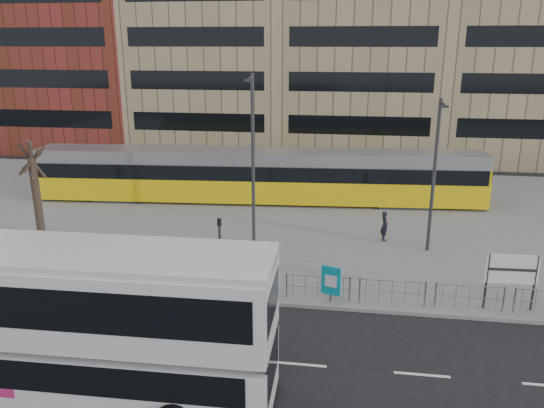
# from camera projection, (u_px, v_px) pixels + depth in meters

# --- Properties ---
(ground) EXTENTS (120.00, 120.00, 0.00)m
(ground) POSITION_uv_depth(u_px,v_px,m) (261.00, 304.00, 21.89)
(ground) COLOR black
(ground) RESTS_ON ground
(plaza) EXTENTS (64.00, 24.00, 0.15)m
(plaza) POSITION_uv_depth(u_px,v_px,m) (293.00, 214.00, 33.21)
(plaza) COLOR slate
(plaza) RESTS_ON ground
(kerb) EXTENTS (64.00, 0.25, 0.17)m
(kerb) POSITION_uv_depth(u_px,v_px,m) (261.00, 302.00, 21.91)
(kerb) COLOR gray
(kerb) RESTS_ON ground
(building_row) EXTENTS (70.40, 18.40, 31.20)m
(building_row) POSITION_uv_depth(u_px,v_px,m) (336.00, 14.00, 50.29)
(building_row) COLOR maroon
(building_row) RESTS_ON ground
(pedestrian_barrier) EXTENTS (32.07, 0.07, 1.10)m
(pedestrian_barrier) POSITION_uv_depth(u_px,v_px,m) (311.00, 281.00, 21.79)
(pedestrian_barrier) COLOR gray
(pedestrian_barrier) RESTS_ON plaza
(road_markings) EXTENTS (62.00, 0.12, 0.01)m
(road_markings) POSITION_uv_depth(u_px,v_px,m) (270.00, 362.00, 17.96)
(road_markings) COLOR white
(road_markings) RESTS_ON ground
(double_decker_bus) EXTENTS (12.11, 3.27, 4.82)m
(double_decker_bus) POSITION_uv_depth(u_px,v_px,m) (69.00, 319.00, 15.52)
(double_decker_bus) COLOR silver
(double_decker_bus) RESTS_ON ground
(tram) EXTENTS (29.52, 4.83, 3.46)m
(tram) POSITION_uv_depth(u_px,v_px,m) (258.00, 176.00, 35.15)
(tram) COLOR #E1BE0C
(tram) RESTS_ON plaza
(station_sign) EXTENTS (2.03, 0.18, 2.33)m
(station_sign) POSITION_uv_depth(u_px,v_px,m) (512.00, 272.00, 20.75)
(station_sign) COLOR #2D2D30
(station_sign) RESTS_ON plaza
(ad_panel) EXTENTS (0.80, 0.31, 1.55)m
(ad_panel) POSITION_uv_depth(u_px,v_px,m) (331.00, 281.00, 21.56)
(ad_panel) COLOR #2D2D30
(ad_panel) RESTS_ON plaza
(pedestrian) EXTENTS (0.51, 0.67, 1.63)m
(pedestrian) POSITION_uv_depth(u_px,v_px,m) (384.00, 226.00, 28.33)
(pedestrian) COLOR black
(pedestrian) RESTS_ON plaza
(traffic_light_west) EXTENTS (0.19, 0.22, 3.10)m
(traffic_light_west) POSITION_uv_depth(u_px,v_px,m) (220.00, 243.00, 22.71)
(traffic_light_west) COLOR #2D2D30
(traffic_light_west) RESTS_ON plaza
(lamp_post_west) EXTENTS (0.45, 1.04, 8.79)m
(lamp_post_west) POSITION_uv_depth(u_px,v_px,m) (253.00, 154.00, 26.86)
(lamp_post_west) COLOR #2D2D30
(lamp_post_west) RESTS_ON plaza
(lamp_post_east) EXTENTS (0.45, 1.04, 7.71)m
(lamp_post_east) POSITION_uv_depth(u_px,v_px,m) (435.00, 170.00, 25.93)
(lamp_post_east) COLOR #2D2D30
(lamp_post_east) RESTS_ON plaza
(bare_tree) EXTENTS (3.75, 3.75, 7.21)m
(bare_tree) POSITION_uv_depth(u_px,v_px,m) (29.00, 137.00, 27.73)
(bare_tree) COLOR #2F211A
(bare_tree) RESTS_ON plaza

